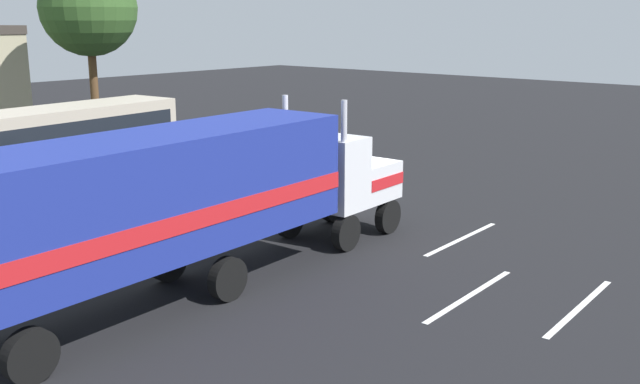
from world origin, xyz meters
name	(u,v)px	position (x,y,z in m)	size (l,w,h in m)	color
ground_plane	(345,229)	(0.00, 0.00, 0.00)	(120.00, 120.00, 0.00)	black
lane_stripe_near	(462,239)	(1.48, -3.50, 0.01)	(4.40, 0.16, 0.01)	silver
lane_stripe_mid	(470,296)	(-2.61, -6.06, 0.01)	(4.40, 0.16, 0.01)	silver
lane_stripe_far	(580,307)	(-1.58, -8.44, 0.01)	(4.40, 0.16, 0.01)	silver
semi_truck	(197,193)	(-6.65, -0.55, 2.52)	(14.27, 3.52, 4.50)	silver
person_bystander	(188,224)	(-5.00, 1.91, 0.89)	(0.40, 0.48, 1.63)	black
parked_bus	(48,144)	(-3.90, 11.51, 2.07)	(11.18, 3.49, 3.40)	#BFB29E
tree_center	(88,8)	(4.26, 20.93, 7.26)	(5.15, 5.15, 9.87)	brown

